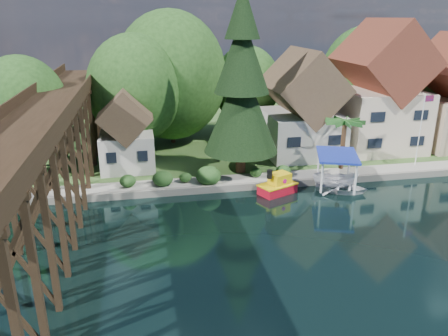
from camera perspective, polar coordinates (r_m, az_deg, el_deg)
The scene contains 16 objects.
ground at distance 31.87m, azimuth 7.73°, elevation -8.07°, with size 140.00×140.00×0.00m, color black.
bank at distance 63.12m, azimuth -1.96°, elevation 6.12°, with size 140.00×52.00×0.50m, color #2B4C1E.
seawall at distance 39.88m, azimuth 9.63°, elevation -1.94°, with size 60.00×0.40×0.62m, color slate.
promenade at distance 41.64m, azimuth 11.62°, elevation -0.83°, with size 50.00×2.60×0.06m, color gray.
trestle_bridge at distance 33.86m, azimuth -21.58°, elevation 2.13°, with size 4.12×44.18×9.30m.
house_left at distance 46.76m, azimuth 10.07°, elevation 7.34°, with size 7.64×8.64×11.02m.
house_center at distance 50.84m, azimuth 19.61°, elevation 8.94°, with size 8.65×9.18×13.89m.
shed at distance 42.65m, azimuth -12.61°, elevation 4.22°, with size 5.09×5.40×7.85m.
bg_trees at distance 49.66m, azimuth 1.44°, elevation 10.83°, with size 49.90×13.30×10.57m.
shrubs at distance 38.69m, azimuth -2.98°, elevation -0.90°, with size 15.76×2.47×1.70m.
conifer at distance 39.65m, azimuth 2.31°, elevation 10.61°, with size 6.83×6.83×16.82m.
palm_tree at distance 42.66m, azimuth 15.50°, elevation 5.62°, with size 4.71×4.71×5.16m.
flagpole at distance 46.30m, azimuth 24.49°, elevation 5.40°, with size 1.10×0.22×7.06m.
tugboat at distance 37.94m, azimuth 7.05°, elevation -2.28°, with size 3.73×2.99×2.38m.
boat_white_a at distance 39.41m, azimuth 15.07°, elevation -2.39°, with size 3.12×4.37×0.91m, color silver.
boat_canopy at distance 39.83m, azimuth 14.40°, elevation -0.71°, with size 4.79×5.74×3.16m.
Camera 1 is at (-9.44, -26.76, 14.50)m, focal length 35.00 mm.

